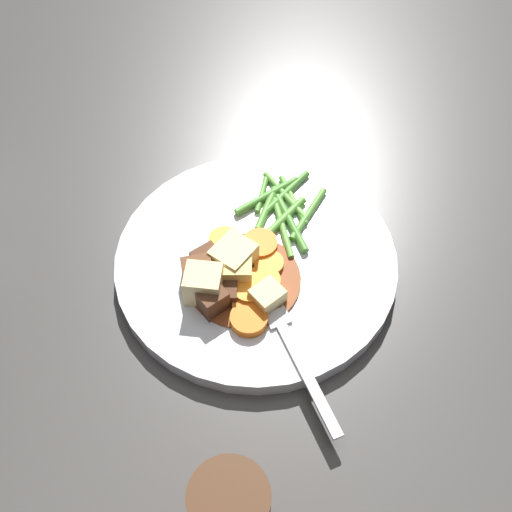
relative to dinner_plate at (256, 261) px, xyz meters
The scene contains 29 objects.
ground_plane 0.01m from the dinner_plate, ahead, with size 3.00×3.00×0.00m, color #423F3D.
dinner_plate is the anchor object (origin of this frame).
stew_sauce 0.03m from the dinner_plate, ahead, with size 0.11×0.11×0.00m, color brown.
carrot_slice_0 0.08m from the dinner_plate, 16.90° to the left, with size 0.04×0.04×0.01m, color orange.
carrot_slice_1 0.04m from the dinner_plate, 84.65° to the right, with size 0.03×0.03×0.01m, color orange.
carrot_slice_2 0.02m from the dinner_plate, 66.54° to the left, with size 0.03×0.03×0.01m, color orange.
carrot_slice_3 0.06m from the dinner_plate, 15.56° to the left, with size 0.03×0.03×0.01m, color orange.
carrot_slice_4 0.04m from the dinner_plate, 32.78° to the left, with size 0.03×0.03×0.01m, color orange.
carrot_slice_5 0.05m from the dinner_plate, 14.17° to the left, with size 0.03×0.03×0.01m, color orange.
carrot_slice_6 0.02m from the dinner_plate, behind, with size 0.04×0.04×0.01m, color orange.
potato_chunk_0 0.03m from the dinner_plate, 39.72° to the right, with size 0.04×0.03×0.03m, color #EAD68C.
potato_chunk_1 0.06m from the dinner_plate, 32.96° to the left, with size 0.03×0.03×0.02m, color #EAD68C.
potato_chunk_2 0.04m from the dinner_plate, 11.00° to the right, with size 0.02×0.03×0.03m, color #DBBC6B.
potato_chunk_3 0.07m from the dinner_plate, 24.93° to the right, with size 0.03×0.03×0.04m, color #EAD68C.
meat_chunk_0 0.08m from the dinner_plate, 12.81° to the right, with size 0.02×0.03×0.03m, color #56331E.
meat_chunk_1 0.06m from the dinner_plate, ahead, with size 0.02×0.02×0.02m, color #4C2B19.
meat_chunk_2 0.05m from the dinner_plate, 50.41° to the right, with size 0.03×0.02×0.02m, color #56331E.
meat_chunk_3 0.07m from the dinner_plate, 37.30° to the right, with size 0.03×0.03×0.03m, color brown.
green_bean_0 0.08m from the dinner_plate, 155.20° to the left, with size 0.01×0.01×0.08m, color #599E38.
green_bean_1 0.08m from the dinner_plate, behind, with size 0.01×0.01×0.07m, color #66AD42.
green_bean_2 0.06m from the dinner_plate, 159.37° to the left, with size 0.01×0.01×0.08m, color #4C8E33.
green_bean_3 0.06m from the dinner_plate, 168.80° to the right, with size 0.01×0.01×0.06m, color #599E38.
green_bean_4 0.09m from the dinner_plate, behind, with size 0.01×0.01×0.08m, color #66AD42.
green_bean_5 0.06m from the dinner_plate, 168.76° to the left, with size 0.01×0.01×0.06m, color #599E38.
green_bean_6 0.05m from the dinner_plate, 162.85° to the left, with size 0.01×0.01×0.08m, color #66AD42.
green_bean_7 0.08m from the dinner_plate, 167.09° to the right, with size 0.01×0.01×0.08m, color #4C8E33.
green_bean_8 0.09m from the dinner_plate, behind, with size 0.01×0.01×0.07m, color #4C8E33.
green_bean_9 0.08m from the dinner_plate, 162.69° to the right, with size 0.01×0.01×0.05m, color #599E38.
fork 0.11m from the dinner_plate, 39.40° to the left, with size 0.14×0.13×0.00m.
Camera 1 is at (0.34, 0.14, 0.52)m, focal length 43.38 mm.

